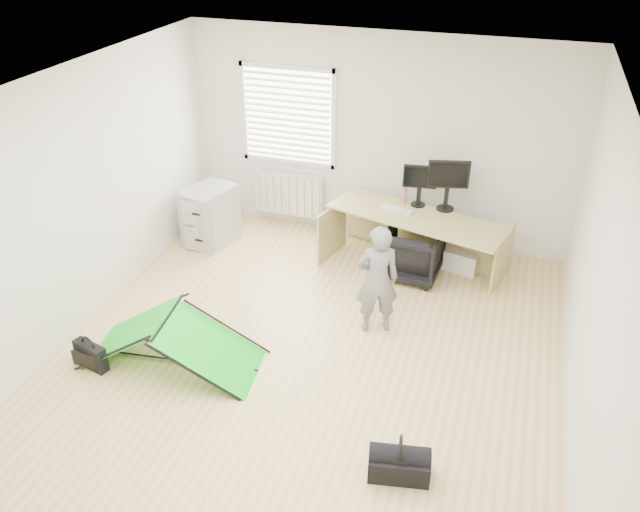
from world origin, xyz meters
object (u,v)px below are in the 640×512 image
(storage_crate, at_px, (461,259))
(duffel_bag, at_px, (399,466))
(thermos, at_px, (404,193))
(office_chair, at_px, (413,253))
(desk, at_px, (414,243))
(monitor_right, at_px, (447,192))
(filing_cabinet, at_px, (210,215))
(monitor_left, at_px, (419,191))
(laptop_bag, at_px, (91,356))
(person, at_px, (377,280))
(kite, at_px, (171,339))

(storage_crate, relative_size, duffel_bag, 0.95)
(thermos, bearing_deg, office_chair, -62.47)
(desk, relative_size, monitor_right, 4.37)
(filing_cabinet, bearing_deg, thermos, 25.30)
(monitor_right, bearing_deg, desk, -149.48)
(monitor_right, xyz_separation_m, duffel_bag, (0.21, -3.49, -0.86))
(monitor_left, bearing_deg, desk, -90.11)
(laptop_bag, bearing_deg, monitor_left, 64.87)
(monitor_right, xyz_separation_m, person, (-0.45, -1.65, -0.34))
(person, height_order, storage_crate, person)
(filing_cabinet, relative_size, laptop_bag, 2.11)
(filing_cabinet, relative_size, monitor_right, 1.58)
(monitor_left, height_order, person, person)
(person, relative_size, kite, 0.71)
(filing_cabinet, distance_m, kite, 2.47)
(filing_cabinet, distance_m, monitor_left, 2.75)
(kite, distance_m, duffel_bag, 2.55)
(filing_cabinet, bearing_deg, person, -10.60)
(duffel_bag, bearing_deg, monitor_left, 88.12)
(storage_crate, bearing_deg, duffel_bag, -91.14)
(thermos, xyz_separation_m, office_chair, (0.24, -0.46, -0.56))
(monitor_left, distance_m, office_chair, 0.77)
(filing_cabinet, distance_m, person, 2.82)
(monitor_left, distance_m, kite, 3.46)
(filing_cabinet, height_order, person, person)
(monitor_left, distance_m, duffel_bag, 3.64)
(office_chair, bearing_deg, thermos, -58.20)
(monitor_left, bearing_deg, office_chair, -90.66)
(thermos, bearing_deg, filing_cabinet, -169.39)
(laptop_bag, bearing_deg, storage_crate, 58.02)
(desk, distance_m, monitor_left, 0.64)
(person, distance_m, laptop_bag, 2.97)
(monitor_left, xyz_separation_m, laptop_bag, (-2.64, -3.14, -0.79))
(kite, bearing_deg, monitor_right, 43.96)
(storage_crate, bearing_deg, monitor_right, 161.72)
(duffel_bag, bearing_deg, office_chair, 88.41)
(thermos, bearing_deg, storage_crate, -7.58)
(storage_crate, bearing_deg, filing_cabinet, -173.77)
(monitor_right, xyz_separation_m, storage_crate, (0.27, -0.09, -0.84))
(monitor_right, relative_size, laptop_bag, 1.33)
(thermos, distance_m, person, 1.68)
(person, bearing_deg, laptop_bag, 6.87)
(duffel_bag, bearing_deg, monitor_right, 82.72)
(thermos, height_order, duffel_bag, thermos)
(thermos, bearing_deg, kite, -121.45)
(office_chair, height_order, storage_crate, office_chair)
(filing_cabinet, relative_size, person, 0.62)
(thermos, bearing_deg, laptop_bag, -127.91)
(desk, relative_size, duffel_bag, 4.36)
(storage_crate, bearing_deg, thermos, 172.42)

